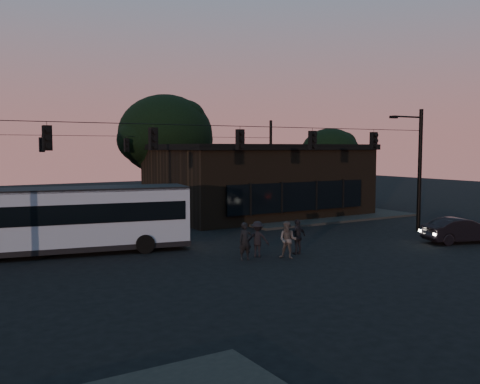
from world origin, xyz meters
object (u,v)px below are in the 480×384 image
bus (70,217)px  pedestrian_a (245,241)px  building (258,180)px  pedestrian_c (298,237)px  pedestrian_b (288,240)px  car (461,230)px  pedestrian_d (258,239)px

bus → pedestrian_a: 8.70m
building → pedestrian_c: (-6.82, -13.77, -1.85)m
pedestrian_a → pedestrian_b: size_ratio=1.00×
building → pedestrian_a: building is taller
bus → car: bearing=-12.2°
building → pedestrian_a: (-9.70, -13.58, -1.84)m
building → car: 16.31m
bus → car: size_ratio=2.85×
car → bus: bearing=83.2°
building → car: building is taller
building → bus: building is taller
pedestrian_c → pedestrian_b: bearing=20.1°
bus → pedestrian_a: size_ratio=6.74×
building → pedestrian_b: (-7.82, -14.32, -1.84)m
bus → pedestrian_b: bus is taller
pedestrian_b → pedestrian_d: 1.45m
pedestrian_c → building: bearing=-124.9°
pedestrian_b → pedestrian_c: size_ratio=1.02×
pedestrian_b → building: bearing=110.8°
bus → pedestrian_a: bearing=-30.6°
building → pedestrian_d: size_ratio=9.06×
pedestrian_a → pedestrian_c: bearing=4.6°
pedestrian_a → pedestrian_c: pedestrian_a is taller
bus → pedestrian_d: bus is taller
pedestrian_c → pedestrian_d: pedestrian_c is taller
building → pedestrian_a: bearing=-125.5°
building → pedestrian_c: 15.48m
building → bus: size_ratio=1.31×
bus → pedestrian_c: bearing=-21.3°
building → pedestrian_c: bearing=-116.3°
pedestrian_b → pedestrian_d: bearing=-177.1°
bus → pedestrian_b: bearing=-26.8°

